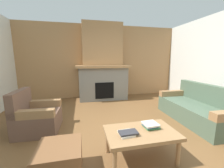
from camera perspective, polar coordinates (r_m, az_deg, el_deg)
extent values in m
plane|color=brown|center=(2.84, 4.81, -20.10)|extent=(9.00, 9.00, 0.00)
cube|color=#A87A4C|center=(5.40, -4.49, 9.15)|extent=(6.00, 0.12, 2.70)
cube|color=gray|center=(5.06, -3.74, 0.29)|extent=(1.70, 0.70, 1.15)
cube|color=black|center=(4.78, -3.11, -2.66)|extent=(0.64, 0.08, 0.56)
cube|color=#A87A4C|center=(4.95, -3.73, 7.23)|extent=(1.90, 0.82, 0.08)
cube|color=#A87A4C|center=(5.12, -4.09, 16.00)|extent=(1.40, 0.50, 1.47)
cube|color=#4C604C|center=(3.84, 31.02, -10.11)|extent=(0.87, 1.81, 0.40)
cube|color=#4C604C|center=(3.96, 35.22, -3.52)|extent=(0.19, 1.80, 0.45)
cube|color=#997047|center=(4.37, 24.15, -3.46)|extent=(0.84, 0.18, 0.15)
cube|color=brown|center=(3.24, -27.87, -13.43)|extent=(0.79, 0.79, 0.40)
cube|color=brown|center=(3.22, -33.77, -6.13)|extent=(0.17, 0.76, 0.45)
cube|color=#997047|center=(2.87, -30.20, -10.73)|extent=(0.76, 0.17, 0.15)
cube|color=#997047|center=(3.43, -26.68, -7.19)|extent=(0.76, 0.17, 0.15)
cube|color=#997047|center=(2.11, 11.83, -19.08)|extent=(1.00, 0.60, 0.05)
cylinder|color=#997047|center=(1.92, 1.06, -29.91)|extent=(0.06, 0.06, 0.38)
cylinder|color=#997047|center=(2.25, 25.68, -24.26)|extent=(0.06, 0.06, 0.38)
cylinder|color=#997047|center=(2.30, -1.93, -22.40)|extent=(0.06, 0.06, 0.38)
cylinder|color=#997047|center=(2.59, 18.80, -19.08)|extent=(0.06, 0.06, 0.38)
cube|color=brown|center=(2.04, -20.64, -27.59)|extent=(0.52, 0.52, 0.40)
cube|color=beige|center=(1.98, 5.92, -19.71)|extent=(0.20, 0.21, 0.03)
cube|color=#2D2D33|center=(1.96, 6.76, -19.27)|extent=(0.25, 0.15, 0.02)
cube|color=#3D7F4C|center=(2.24, 15.75, -16.50)|extent=(0.21, 0.20, 0.02)
cube|color=#335699|center=(2.22, 15.51, -16.01)|extent=(0.21, 0.20, 0.03)
cube|color=beige|center=(2.20, 15.57, -15.58)|extent=(0.22, 0.21, 0.02)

